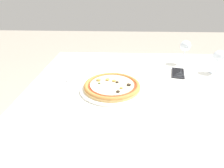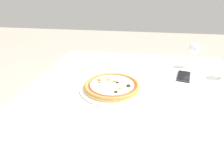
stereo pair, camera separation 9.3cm
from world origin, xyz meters
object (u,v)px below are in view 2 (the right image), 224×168
at_px(fork, 71,81).
at_px(dining_table, 150,105).
at_px(pizza_plate, 112,86).
at_px(cell_phone, 184,76).
at_px(wine_glass_far_left, 194,49).

bearing_deg(fork, dining_table, -5.40).
distance_m(pizza_plate, cell_phone, 0.44).
distance_m(dining_table, fork, 0.44).
relative_size(pizza_plate, cell_phone, 2.08).
bearing_deg(wine_glass_far_left, cell_phone, -113.57).
xyz_separation_m(dining_table, pizza_plate, (-0.20, -0.01, 0.10)).
bearing_deg(fork, wine_glass_far_left, 25.35).
height_order(pizza_plate, fork, pizza_plate).
bearing_deg(cell_phone, fork, -165.72).
xyz_separation_m(fork, wine_glass_far_left, (0.70, 0.33, 0.11)).
height_order(fork, wine_glass_far_left, wine_glass_far_left).
bearing_deg(fork, cell_phone, 14.28).
bearing_deg(fork, pizza_plate, -12.12).
bearing_deg(dining_table, fork, 174.60).
height_order(dining_table, cell_phone, cell_phone).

